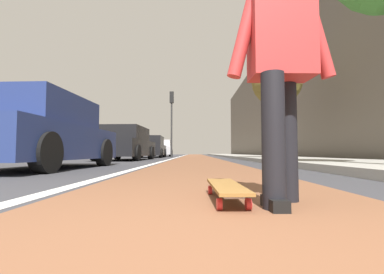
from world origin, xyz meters
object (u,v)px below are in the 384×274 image
Objects in this scene: parked_car_mid at (126,144)px; parked_car_far at (150,147)px; skater_person at (280,61)px; parked_car_end at (162,149)px; traffic_light at (172,112)px; street_tree_mid at (277,83)px; parked_car_near at (41,134)px; skateboard at (226,187)px.

parked_car_mid reaches higher than parked_car_far.
parked_car_far is at bearing 12.08° from skater_person.
traffic_light is (-5.89, -1.38, 2.48)m from parked_car_end.
skater_person reaches higher than parked_car_mid.
parked_car_mid is at bearing 19.40° from skater_person.
skater_person is 0.38× the size of street_tree_mid.
parked_car_near is at bearing 179.42° from parked_car_end.
street_tree_mid is (-8.02, -4.99, 0.00)m from traffic_light.
parked_car_mid is at bearing 179.49° from parked_car_far.
parked_car_near is 0.88× the size of traffic_light.
skater_person is at bearing -113.36° from skateboard.
street_tree_mid is at bearing -19.24° from skateboard.
skater_person is at bearing -167.92° from parked_car_far.
parked_car_end is at bearing 8.77° from skater_person.
street_tree_mid is (9.17, -2.80, 2.26)m from skater_person.
skater_person is at bearing -172.76° from traffic_light.
traffic_light is 1.09× the size of street_tree_mid.
parked_car_near is 0.90× the size of parked_car_mid.
skater_person is 5.35m from parked_car_near.
parked_car_end is at bearing 7.98° from skateboard.
traffic_light is (6.78, -1.48, 2.47)m from parked_car_mid.
traffic_light is (17.19, 2.18, 2.25)m from skater_person.
street_tree_mid reaches higher than skateboard.
skater_person is 17.24m from parked_car_far.
parked_car_far is 0.94× the size of traffic_light.
parked_car_near reaches higher than parked_car_mid.
parked_car_end is (19.28, -0.20, -0.02)m from parked_car_near.
parked_car_end is at bearing -0.43° from parked_car_far.
parked_car_near is (3.80, 3.76, -0.21)m from skater_person.
parked_car_near is 0.96× the size of street_tree_mid.
parked_car_far is 6.23m from parked_car_end.
street_tree_mid is at bearing -155.41° from parked_car_end.
street_tree_mid is at bearing -17.00° from skater_person.
skateboard is 0.19× the size of parked_car_far.
traffic_light reaches higher than skater_person.
traffic_light is at bearing 7.24° from skater_person.
parked_car_far is (16.71, 3.26, 0.60)m from skateboard.
traffic_light is at bearing -166.82° from parked_car_end.
skateboard is at bearing -172.02° from parked_car_end.
parked_car_end reaches higher than parked_car_far.
traffic_light reaches higher than parked_car_far.
parked_car_mid reaches higher than parked_car_end.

